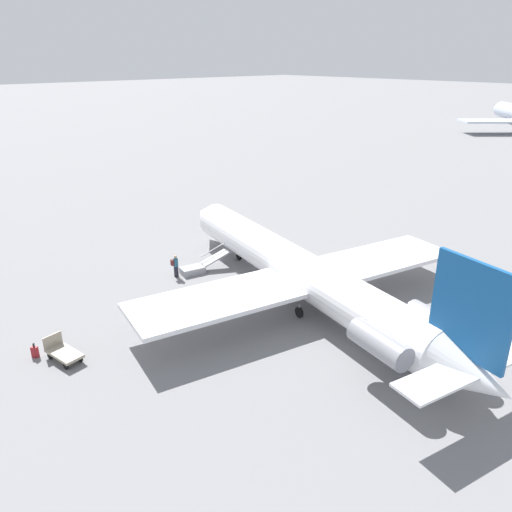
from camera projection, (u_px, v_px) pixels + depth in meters
ground_plane at (294, 298)px, 34.44m from camera, size 600.00×600.00×0.00m
airplane_main at (304, 273)px, 32.79m from camera, size 31.35×23.94×7.51m
boarding_stairs at (197, 267)px, 38.35m from camera, size 1.80×4.14×1.82m
passenger at (175, 265)px, 37.29m from camera, size 0.39×0.56×1.74m
luggage_cart at (63, 352)px, 27.27m from camera, size 2.35×1.46×1.22m
suitcase at (35, 352)px, 27.54m from camera, size 0.42×0.38×0.88m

